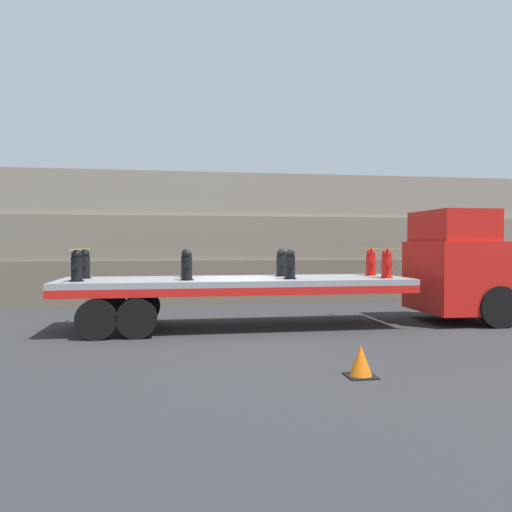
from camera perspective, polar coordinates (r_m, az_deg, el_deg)
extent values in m
plane|color=#2D2D30|center=(13.42, -2.21, -8.18)|extent=(120.00, 120.00, 0.00)
cube|color=#665B4C|center=(19.82, -4.53, -2.71)|extent=(60.00, 3.00, 1.63)
cube|color=#756B5B|center=(19.92, -4.58, 2.01)|extent=(60.00, 3.00, 1.63)
cube|color=gray|center=(20.15, -4.62, 6.65)|extent=(60.00, 3.00, 1.63)
cube|color=red|center=(15.43, 22.23, -2.17)|extent=(2.34, 2.44, 1.99)
cube|color=red|center=(15.29, 21.53, 3.18)|extent=(1.64, 2.25, 0.88)
cube|color=black|center=(15.76, 24.24, -0.67)|extent=(0.94, 2.15, 1.11)
cylinder|color=black|center=(14.76, 25.93, -5.25)|extent=(1.12, 0.28, 1.12)
cylinder|color=black|center=(16.69, 21.33, -4.44)|extent=(1.12, 0.28, 1.12)
cube|color=gray|center=(13.27, -2.21, -2.87)|extent=(9.15, 2.49, 0.15)
cube|color=red|center=(12.10, -1.51, -4.11)|extent=(9.15, 0.08, 0.20)
cube|color=red|center=(14.48, -2.79, -3.21)|extent=(9.15, 0.08, 0.20)
cylinder|color=black|center=(12.16, -13.47, -6.95)|extent=(0.95, 0.30, 0.95)
cylinder|color=black|center=(14.42, -12.80, -5.63)|extent=(0.95, 0.30, 0.95)
cylinder|color=black|center=(12.26, -17.77, -6.91)|extent=(0.95, 0.30, 0.95)
cylinder|color=black|center=(14.50, -16.42, -5.61)|extent=(0.95, 0.30, 0.95)
cylinder|color=black|center=(12.84, -19.81, -2.69)|extent=(0.33, 0.33, 0.03)
cylinder|color=black|center=(12.82, -19.82, -1.44)|extent=(0.26, 0.26, 0.59)
sphere|color=black|center=(12.81, -19.83, 0.13)|extent=(0.25, 0.25, 0.25)
cylinder|color=black|center=(12.63, -19.98, -1.16)|extent=(0.12, 0.12, 0.12)
cylinder|color=black|center=(13.01, -19.66, -1.09)|extent=(0.12, 0.12, 0.12)
cylinder|color=black|center=(13.92, -18.98, -2.37)|extent=(0.33, 0.33, 0.03)
cylinder|color=black|center=(13.90, -18.99, -1.22)|extent=(0.26, 0.26, 0.59)
sphere|color=black|center=(13.89, -19.00, 0.23)|extent=(0.25, 0.25, 0.25)
cylinder|color=black|center=(13.71, -19.13, -0.96)|extent=(0.12, 0.12, 0.12)
cylinder|color=black|center=(14.09, -18.86, -0.90)|extent=(0.12, 0.12, 0.12)
cylinder|color=black|center=(12.63, -7.89, -2.69)|extent=(0.33, 0.33, 0.03)
cylinder|color=black|center=(12.61, -7.89, -1.42)|extent=(0.26, 0.26, 0.59)
sphere|color=black|center=(12.60, -7.90, 0.18)|extent=(0.25, 0.25, 0.25)
cylinder|color=black|center=(12.41, -7.87, -1.13)|extent=(0.12, 0.12, 0.12)
cylinder|color=black|center=(12.80, -7.92, -1.06)|extent=(0.12, 0.12, 0.12)
cylinder|color=black|center=(13.72, -8.00, -2.36)|extent=(0.33, 0.33, 0.03)
cylinder|color=black|center=(13.70, -8.00, -1.19)|extent=(0.26, 0.26, 0.59)
sphere|color=black|center=(13.69, -8.01, 0.28)|extent=(0.25, 0.25, 0.25)
cylinder|color=black|center=(13.51, -7.98, -0.93)|extent=(0.12, 0.12, 0.12)
cylinder|color=black|center=(13.89, -8.02, -0.87)|extent=(0.12, 0.12, 0.12)
cylinder|color=black|center=(12.96, 3.91, -2.57)|extent=(0.33, 0.33, 0.03)
cylinder|color=black|center=(12.94, 3.92, -1.33)|extent=(0.26, 0.26, 0.59)
sphere|color=black|center=(12.93, 3.92, 0.22)|extent=(0.25, 0.25, 0.25)
cylinder|color=black|center=(12.75, 4.11, -1.06)|extent=(0.12, 0.12, 0.12)
cylinder|color=black|center=(13.13, 3.72, -0.99)|extent=(0.12, 0.12, 0.12)
cylinder|color=black|center=(14.03, 2.90, -2.27)|extent=(0.33, 0.33, 0.03)
cylinder|color=black|center=(14.01, 2.90, -1.12)|extent=(0.26, 0.26, 0.59)
sphere|color=black|center=(14.00, 2.90, 0.31)|extent=(0.25, 0.25, 0.25)
cylinder|color=black|center=(13.82, 3.07, -0.87)|extent=(0.12, 0.12, 0.12)
cylinder|color=black|center=(14.20, 2.73, -0.81)|extent=(0.12, 0.12, 0.12)
cylinder|color=red|center=(13.80, 14.69, -2.37)|extent=(0.33, 0.33, 0.03)
cylinder|color=red|center=(13.79, 14.70, -1.21)|extent=(0.26, 0.26, 0.59)
sphere|color=red|center=(13.78, 14.71, 0.25)|extent=(0.25, 0.25, 0.25)
cylinder|color=red|center=(13.61, 15.03, -0.95)|extent=(0.12, 0.12, 0.12)
cylinder|color=red|center=(13.96, 14.38, -0.88)|extent=(0.12, 0.12, 0.12)
cylinder|color=red|center=(14.81, 12.98, -2.11)|extent=(0.33, 0.33, 0.03)
cylinder|color=red|center=(14.80, 12.98, -1.03)|extent=(0.26, 0.26, 0.59)
sphere|color=red|center=(14.78, 12.99, 0.34)|extent=(0.25, 0.25, 0.25)
cylinder|color=red|center=(14.61, 13.27, -0.78)|extent=(0.12, 0.12, 0.12)
cylinder|color=red|center=(14.97, 12.70, -0.72)|extent=(0.12, 0.12, 0.12)
cube|color=yellow|center=(13.35, -19.40, 0.75)|extent=(0.05, 2.69, 0.01)
cube|color=yellow|center=(14.28, 13.82, 0.82)|extent=(0.05, 2.69, 0.01)
cube|color=black|center=(8.79, 11.87, -13.26)|extent=(0.49, 0.49, 0.03)
cone|color=orange|center=(8.72, 11.88, -11.55)|extent=(0.38, 0.38, 0.51)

